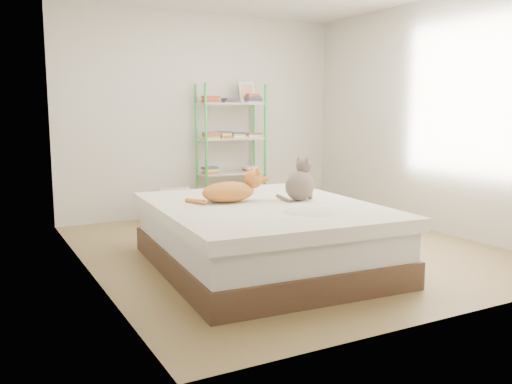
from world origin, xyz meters
TOP-DOWN VIEW (x-y plane):
  - room at (0.00, 0.00)m, footprint 3.81×4.21m
  - bed at (-0.53, -0.48)m, footprint 1.91×2.32m
  - orange_cat at (-0.75, -0.26)m, footprint 0.59×0.34m
  - grey_cat at (-0.15, -0.48)m, footprint 0.43×0.40m
  - shelf_unit at (0.31, 1.88)m, footprint 0.88×0.36m
  - cardboard_box at (0.33, 0.60)m, footprint 0.56×0.57m
  - white_bin at (-0.55, 1.69)m, footprint 0.45×0.42m

SIDE VIEW (x-z plane):
  - cardboard_box at x=0.33m, z-range -0.02..0.36m
  - white_bin at x=-0.55m, z-range 0.00..0.43m
  - bed at x=-0.53m, z-range 0.00..0.56m
  - orange_cat at x=-0.75m, z-range 0.56..0.79m
  - grey_cat at x=-0.15m, z-range 0.56..0.94m
  - shelf_unit at x=0.31m, z-range 0.00..1.74m
  - room at x=0.00m, z-range 0.00..2.61m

